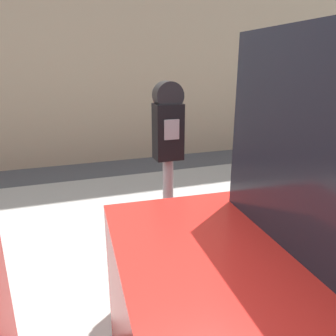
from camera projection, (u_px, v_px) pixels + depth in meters
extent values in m
cube|color=#9E9B96|center=(85.00, 233.00, 3.18)|extent=(24.00, 2.80, 0.12)
cylinder|color=gray|center=(168.00, 222.00, 2.27)|extent=(0.07, 0.07, 0.92)
cube|color=black|center=(168.00, 132.00, 2.08)|extent=(0.18, 0.13, 0.36)
cube|color=gray|center=(172.00, 130.00, 2.01)|extent=(0.10, 0.01, 0.12)
cylinder|color=black|center=(168.00, 96.00, 2.01)|extent=(0.18, 0.11, 0.18)
cylinder|color=black|center=(270.00, 308.00, 1.87)|extent=(0.62, 0.25, 0.61)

